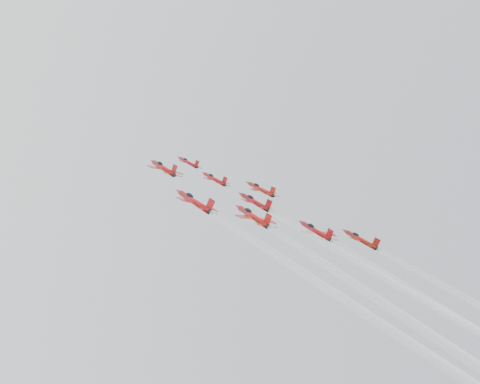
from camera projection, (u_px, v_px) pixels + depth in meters
jet_lead at (188, 162)px, 162.24m from camera, size 8.40×10.66×7.11m
jet_row2_left at (163, 168)px, 136.46m from camera, size 10.63×13.48×9.00m
jet_row2_center at (214, 179)px, 147.70m from camera, size 8.96×11.37×7.59m
jet_row2_right at (260, 189)px, 159.30m from camera, size 10.40×13.20×8.81m
jet_center at (408, 295)px, 93.90m from camera, size 10.29×95.43×60.44m
jet_rear_farleft at (372, 329)px, 68.83m from camera, size 10.45×96.89×61.36m
jet_rear_left at (451, 344)px, 74.16m from camera, size 10.54×97.76×61.91m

